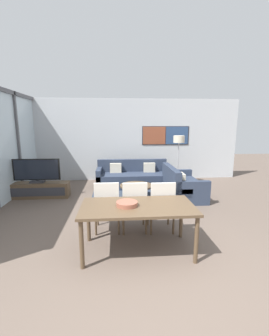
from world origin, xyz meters
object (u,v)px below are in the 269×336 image
object	(u,v)px
dining_table	(138,210)
fruit_bowl	(127,203)
dining_chair_right	(161,204)
floor_lamp	(179,143)
television	(37,171)
coffee_table	(136,188)
sofa_side	(181,187)
dining_chair_centre	(134,204)
dining_chair_left	(107,204)
tv_console	(38,190)
sofa_main	(133,177)

from	to	relation	value
dining_table	fruit_bowl	distance (m)	0.19
dining_chair_right	floor_lamp	world-z (taller)	floor_lamp
television	coffee_table	xyz separation A→B (m)	(2.61, -0.27, -0.45)
sofa_side	floor_lamp	size ratio (longest dim) A/B	0.96
dining_chair_right	fruit_bowl	distance (m)	0.92
dining_chair_centre	dining_chair_left	bearing A→B (deg)	175.70
television	dining_table	xyz separation A→B (m)	(2.41, -2.81, -0.06)
tv_console	dining_chair_left	xyz separation A→B (m)	(1.93, -2.14, 0.33)
sofa_side	coffee_table	world-z (taller)	sofa_side
dining_chair_left	fruit_bowl	xyz separation A→B (m)	(0.32, -0.67, 0.24)
television	dining_chair_left	bearing A→B (deg)	-48.00
fruit_bowl	floor_lamp	size ratio (longest dim) A/B	0.20
dining_chair_right	dining_table	bearing A→B (deg)	-128.80
coffee_table	dining_chair_left	xyz separation A→B (m)	(-0.68, -1.87, 0.26)
coffee_table	sofa_side	bearing A→B (deg)	1.87
tv_console	sofa_side	bearing A→B (deg)	-3.43
television	floor_lamp	bearing A→B (deg)	13.38
dining_chair_left	dining_table	bearing A→B (deg)	-54.22
coffee_table	floor_lamp	world-z (taller)	floor_lamp
sofa_main	dining_chair_right	world-z (taller)	dining_chair_right
tv_console	coffee_table	size ratio (longest dim) A/B	1.88
tv_console	dining_chair_centre	distance (m)	3.27
dining_table	floor_lamp	xyz separation A→B (m)	(1.65, 3.78, 0.69)
sofa_side	floor_lamp	xyz separation A→B (m)	(0.24, 1.20, 1.08)
dining_chair_left	dining_chair_right	distance (m)	0.97
dining_chair_right	sofa_side	bearing A→B (deg)	64.87
tv_console	fruit_bowl	distance (m)	3.65
dining_chair_right	fruit_bowl	size ratio (longest dim) A/B	2.99
sofa_main	floor_lamp	distance (m)	1.81
coffee_table	floor_lamp	distance (m)	2.19
dining_chair_centre	dining_chair_right	distance (m)	0.48
tv_console	dining_chair_right	xyz separation A→B (m)	(2.90, -2.21, 0.33)
sofa_main	sofa_side	xyz separation A→B (m)	(1.22, -1.19, -0.00)
dining_chair_centre	floor_lamp	size ratio (longest dim) A/B	0.60
tv_console	fruit_bowl	world-z (taller)	fruit_bowl
coffee_table	dining_chair_right	bearing A→B (deg)	-81.62
dining_chair_left	dining_chair_centre	xyz separation A→B (m)	(0.48, -0.04, 0.00)
coffee_table	tv_console	bearing A→B (deg)	174.11
tv_console	floor_lamp	bearing A→B (deg)	13.39
dining_chair_left	dining_chair_right	bearing A→B (deg)	-4.11
tv_console	dining_table	size ratio (longest dim) A/B	0.96
television	coffee_table	size ratio (longest dim) A/B	1.40
dining_table	fruit_bowl	size ratio (longest dim) A/B	5.32
fruit_bowl	floor_lamp	bearing A→B (deg)	64.39
dining_table	fruit_bowl	bearing A→B (deg)	-178.98
dining_table	fruit_bowl	xyz separation A→B (m)	(-0.16, -0.00, 0.11)
coffee_table	dining_table	bearing A→B (deg)	-94.45
television	sofa_main	bearing A→B (deg)	20.12
coffee_table	dining_chair_right	distance (m)	1.98
television	sofa_side	size ratio (longest dim) A/B	0.79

